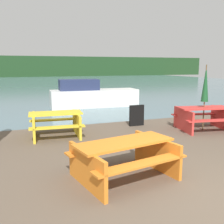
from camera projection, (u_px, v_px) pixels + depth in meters
The scene contains 9 objects.
ground_plane at pixel (207, 200), 4.22m from camera, with size 60.00×60.00×0.00m, color brown.
water at pixel (37, 83), 32.79m from camera, with size 60.00×50.00×0.00m.
far_treeline at pixel (28, 66), 50.88m from camera, with size 80.00×1.60×4.00m.
picnic_table_orange at pixel (124, 155), 4.98m from camera, with size 2.11×1.71×0.72m.
picnic_table_red at pixel (203, 116), 8.74m from camera, with size 1.93×1.67×0.77m.
picnic_table_yellow at pixel (56, 122), 7.93m from camera, with size 1.66×1.50×0.74m.
umbrella_darkgreen at pixel (205, 84), 8.56m from camera, with size 0.24×0.24×2.16m.
boat at pixel (92, 96), 13.72m from camera, with size 4.60×1.49×1.44m.
signboard at pixel (137, 115), 9.35m from camera, with size 0.55×0.08×0.75m.
Camera 1 is at (-2.81, -3.12, 2.12)m, focal length 42.00 mm.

